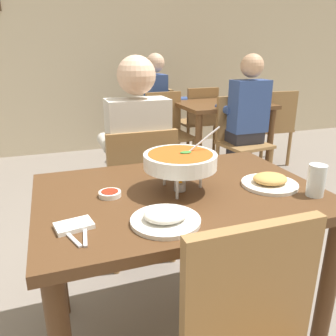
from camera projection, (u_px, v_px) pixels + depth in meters
The scene contains 21 objects.
ground_plane at pixel (178, 335), 1.67m from camera, with size 16.00×16.00×0.00m, color gray.
cafe_rear_partition at pixel (81, 37), 4.35m from camera, with size 10.00×0.10×3.00m, color beige.
dining_table_main at pixel (179, 217), 1.45m from camera, with size 1.17×0.81×0.78m.
chair_diner_main at pixel (139, 189), 2.12m from camera, with size 0.44×0.44×0.90m.
diner_main at pixel (137, 151), 2.07m from camera, with size 0.40×0.45×1.31m.
curry_bowl at pixel (181, 161), 1.37m from camera, with size 0.33×0.30×0.26m.
rice_plate at pixel (166, 217), 1.14m from camera, with size 0.24×0.24×0.06m.
appetizer_plate at pixel (270, 181), 1.45m from camera, with size 0.24×0.24×0.06m.
sauce_dish at pixel (110, 194), 1.35m from camera, with size 0.09×0.09×0.02m.
napkin_folded at pixel (74, 226), 1.11m from camera, with size 0.12×0.08×0.02m, color white.
fork_utensil at pixel (69, 235), 1.06m from camera, with size 0.01×0.17×0.01m, color silver.
spoon_utensil at pixel (85, 232), 1.08m from camera, with size 0.01×0.17×0.01m, color silver.
drink_glass at pixel (316, 182), 1.34m from camera, with size 0.07×0.07×0.13m.
dining_table_far at pixel (222, 115), 3.85m from camera, with size 1.00×0.80×0.78m.
chair_bg_left at pixel (159, 120), 4.20m from camera, with size 0.47×0.47×0.90m.
chair_bg_middle at pixel (239, 135), 3.46m from camera, with size 0.50×0.50×0.90m.
chair_bg_right at pixel (167, 128), 3.77m from camera, with size 0.47×0.47×0.90m.
chair_bg_corner at pixel (273, 124), 4.01m from camera, with size 0.46×0.46×0.90m.
chair_bg_window at pixel (199, 118), 4.37m from camera, with size 0.46×0.46×0.90m.
patron_bg_left at pixel (159, 101), 4.14m from camera, with size 0.45×0.40×1.31m.
patron_bg_middle at pixel (246, 113), 3.34m from camera, with size 0.40×0.45×1.31m.
Camera 1 is at (-0.48, -1.21, 1.33)m, focal length 36.03 mm.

